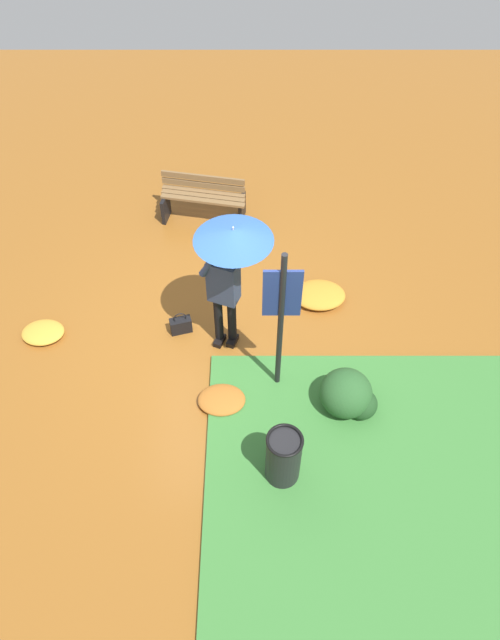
{
  "coord_description": "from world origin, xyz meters",
  "views": [
    {
      "loc": [
        0.38,
        -5.2,
        6.43
      ],
      "look_at": [
        0.39,
        -0.36,
        0.85
      ],
      "focal_mm": 33.02,
      "sensor_mm": 36.0,
      "label": 1
    }
  ],
  "objects_px": {
    "info_sign_post": "(280,309)",
    "park_bench": "(202,198)",
    "person_with_umbrella": "(228,259)",
    "trash_bin": "(283,458)",
    "handbag": "(180,325)"
  },
  "relations": [
    {
      "from": "info_sign_post",
      "to": "park_bench",
      "type": "relative_size",
      "value": 1.64
    },
    {
      "from": "person_with_umbrella",
      "to": "park_bench",
      "type": "height_order",
      "value": "person_with_umbrella"
    },
    {
      "from": "person_with_umbrella",
      "to": "info_sign_post",
      "type": "bearing_deg",
      "value": -49.89
    },
    {
      "from": "person_with_umbrella",
      "to": "info_sign_post",
      "type": "xyz_separation_m",
      "value": [
        0.61,
        -0.73,
        -0.11
      ]
    },
    {
      "from": "info_sign_post",
      "to": "handbag",
      "type": "xyz_separation_m",
      "value": [
        -1.33,
        0.89,
        -1.32
      ]
    },
    {
      "from": "handbag",
      "to": "info_sign_post",
      "type": "bearing_deg",
      "value": -33.6
    },
    {
      "from": "handbag",
      "to": "park_bench",
      "type": "xyz_separation_m",
      "value": [
        0.2,
        2.54,
        0.28
      ]
    },
    {
      "from": "person_with_umbrella",
      "to": "trash_bin",
      "type": "relative_size",
      "value": 2.45
    },
    {
      "from": "park_bench",
      "to": "info_sign_post",
      "type": "bearing_deg",
      "value": -71.74
    },
    {
      "from": "person_with_umbrella",
      "to": "handbag",
      "type": "bearing_deg",
      "value": 167.56
    },
    {
      "from": "person_with_umbrella",
      "to": "handbag",
      "type": "xyz_separation_m",
      "value": [
        -0.72,
        0.16,
        -1.42
      ]
    },
    {
      "from": "info_sign_post",
      "to": "trash_bin",
      "type": "xyz_separation_m",
      "value": [
        0.02,
        -1.33,
        -1.03
      ]
    },
    {
      "from": "person_with_umbrella",
      "to": "park_bench",
      "type": "bearing_deg",
      "value": 100.88
    },
    {
      "from": "trash_bin",
      "to": "info_sign_post",
      "type": "bearing_deg",
      "value": 90.73
    },
    {
      "from": "park_bench",
      "to": "trash_bin",
      "type": "relative_size",
      "value": 1.69
    }
  ]
}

